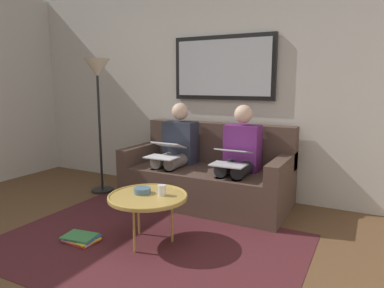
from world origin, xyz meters
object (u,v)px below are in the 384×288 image
cup (162,190)px  laptop_white (166,150)px  couch (209,176)px  framed_mirror (223,68)px  bowl (142,191)px  magazine_stack (81,238)px  coffee_table (148,197)px  person_left (239,155)px  laptop_silver (231,157)px  standing_lamp (98,83)px  person_right (176,149)px

cup → laptop_white: (0.49, -0.85, 0.16)m
couch → framed_mirror: bearing=-90.0°
bowl → laptop_white: 0.96m
laptop_white → magazine_stack: size_ratio=1.12×
coffee_table → laptop_white: bearing=-67.1°
person_left → laptop_silver: bearing=90.0°
coffee_table → couch: bearing=-90.3°
person_left → laptop_silver: person_left is taller
person_left → laptop_silver: size_ratio=3.12×
coffee_table → bowl: bearing=-20.1°
person_left → bowl: bearing=67.0°
framed_mirror → bowl: (0.08, 1.58, -1.10)m
laptop_silver → standing_lamp: size_ratio=0.22×
bowl → magazine_stack: size_ratio=0.44×
cup → person_left: 1.13m
bowl → magazine_stack: 0.69m
couch → bowl: 1.20m
magazine_stack → standing_lamp: (0.83, -1.20, 1.34)m
framed_mirror → coffee_table: (0.01, 1.61, -1.13)m
cup → person_right: size_ratio=0.08×
standing_lamp → person_right: bearing=-168.6°
couch → coffee_table: couch is taller
framed_mirror → bowl: bearing=87.0°
bowl → person_left: size_ratio=0.13×
laptop_silver → magazine_stack: laptop_silver is taller
bowl → person_left: bearing=-113.0°
framed_mirror → bowl: framed_mirror is taller
magazine_stack → bowl: bearing=-148.7°
person_left → magazine_stack: size_ratio=3.42×
couch → person_right: bearing=9.8°
framed_mirror → cup: framed_mirror is taller
laptop_white → person_left: bearing=-163.4°
framed_mirror → laptop_white: (0.39, 0.69, -0.92)m
magazine_stack → coffee_table: bearing=-154.8°
magazine_stack → standing_lamp: standing_lamp is taller
person_right → standing_lamp: bearing=11.4°
person_right → magazine_stack: person_right is taller
couch → laptop_white: (0.39, 0.30, 0.32)m
bowl → laptop_white: bearing=-70.7°
framed_mirror → standing_lamp: framed_mirror is taller
framed_mirror → person_right: framed_mirror is taller
laptop_silver → standing_lamp: (1.77, -0.04, 0.74)m
person_right → magazine_stack: 1.52m
laptop_white → laptop_silver: bearing=179.5°
bowl → framed_mirror: bearing=-93.0°
magazine_stack → couch: bearing=-110.3°
bowl → person_right: size_ratio=0.13×
framed_mirror → laptop_silver: 1.22m
cup → laptop_silver: bearing=-109.4°
magazine_stack → person_right: bearing=-96.2°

